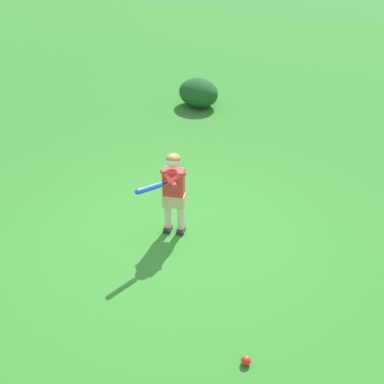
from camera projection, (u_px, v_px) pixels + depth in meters
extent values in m
plane|color=#2D7528|center=(180.00, 235.00, 6.28)|extent=(40.00, 40.00, 0.00)
cube|color=#232328|center=(181.00, 231.00, 6.32)|extent=(0.16, 0.17, 0.05)
cylinder|color=beige|center=(181.00, 217.00, 6.25)|extent=(0.09, 0.09, 0.34)
cube|color=#232328|center=(168.00, 229.00, 6.35)|extent=(0.16, 0.17, 0.05)
cylinder|color=beige|center=(168.00, 216.00, 6.27)|extent=(0.09, 0.09, 0.34)
cube|color=#C6B284|center=(174.00, 200.00, 6.13)|extent=(0.31, 0.28, 0.16)
cube|color=red|center=(174.00, 182.00, 6.00)|extent=(0.29, 0.27, 0.34)
sphere|color=beige|center=(173.00, 161.00, 5.86)|extent=(0.17, 0.17, 0.17)
ellipsoid|color=olive|center=(173.00, 158.00, 5.85)|extent=(0.24, 0.24, 0.11)
sphere|color=blue|center=(171.00, 181.00, 5.84)|extent=(0.04, 0.04, 0.04)
cylinder|color=black|center=(165.00, 183.00, 5.78)|extent=(0.03, 0.14, 0.05)
cylinder|color=blue|center=(149.00, 188.00, 5.61)|extent=(0.08, 0.35, 0.11)
sphere|color=blue|center=(138.00, 192.00, 5.50)|extent=(0.07, 0.07, 0.07)
cylinder|color=red|center=(174.00, 179.00, 5.86)|extent=(0.10, 0.31, 0.14)
cylinder|color=red|center=(169.00, 179.00, 5.87)|extent=(0.31, 0.12, 0.14)
sphere|color=red|center=(246.00, 360.00, 4.54)|extent=(0.09, 0.09, 0.09)
ellipsoid|color=#194C1E|center=(198.00, 93.00, 9.94)|extent=(0.85, 0.70, 0.56)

